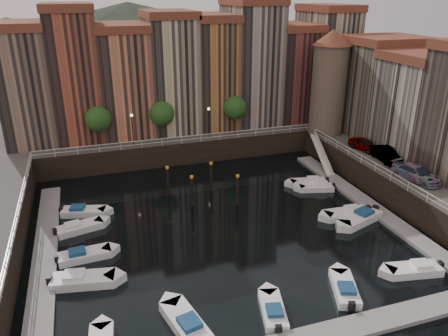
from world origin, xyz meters
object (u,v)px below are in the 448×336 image
object	(u,v)px
boat_left_2	(83,255)
car_a	(364,145)
mooring_pilings	(202,185)
boat_left_1	(82,280)
car_b	(386,155)
car_c	(416,174)
corner_tower	(329,81)
gangway	(322,153)

from	to	relation	value
boat_left_2	car_a	size ratio (longest dim) A/B	1.08
mooring_pilings	boat_left_1	xyz separation A→B (m)	(-13.03, -11.70, -1.25)
boat_left_2	car_b	xyz separation A→B (m)	(33.98, 4.94, 3.43)
mooring_pilings	car_b	world-z (taller)	car_b
mooring_pilings	car_b	size ratio (longest dim) A/B	1.45
boat_left_2	car_c	distance (m)	33.61
mooring_pilings	car_a	xyz separation A→B (m)	(21.00, 0.77, 2.09)
corner_tower	mooring_pilings	world-z (taller)	corner_tower
boat_left_1	car_a	distance (m)	36.40
gangway	boat_left_1	xyz separation A→B (m)	(-30.35, -16.09, -1.52)
corner_tower	boat_left_1	xyz separation A→B (m)	(-33.25, -20.59, -9.80)
car_c	car_b	bearing A→B (deg)	71.26
gangway	car_c	bearing A→B (deg)	-75.91
gangway	car_a	xyz separation A→B (m)	(3.69, -3.61, 1.82)
gangway	car_a	distance (m)	5.47
boat_left_2	car_a	bearing A→B (deg)	10.36
boat_left_2	car_b	world-z (taller)	car_b
boat_left_1	car_c	size ratio (longest dim) A/B	0.98
boat_left_2	car_c	size ratio (longest dim) A/B	0.87
mooring_pilings	boat_left_1	bearing A→B (deg)	-138.08
car_a	car_b	size ratio (longest dim) A/B	0.91
boat_left_1	car_c	world-z (taller)	car_c
gangway	car_c	size ratio (longest dim) A/B	1.54
corner_tower	boat_left_1	distance (m)	40.31
gangway	car_b	size ratio (longest dim) A/B	1.74
mooring_pilings	car_c	xyz separation A→B (m)	(20.61, -8.78, 2.13)
corner_tower	gangway	distance (m)	9.86
gangway	mooring_pilings	size ratio (longest dim) A/B	1.20
gangway	boat_left_2	distance (m)	32.63
corner_tower	boat_left_2	bearing A→B (deg)	-152.82
gangway	car_a	world-z (taller)	car_a
boat_left_1	gangway	bearing A→B (deg)	38.45
mooring_pilings	car_c	distance (m)	22.51
corner_tower	car_a	distance (m)	10.40
boat_left_2	mooring_pilings	bearing A→B (deg)	27.93
car_b	car_a	bearing A→B (deg)	99.37
boat_left_1	car_c	distance (m)	33.94
mooring_pilings	car_b	xyz separation A→B (m)	(21.17, -3.14, 2.14)
car_b	gangway	bearing A→B (deg)	124.04
gangway	mooring_pilings	xyz separation A→B (m)	(-17.31, -4.38, -0.27)
mooring_pilings	boat_left_2	size ratio (longest dim) A/B	1.48
mooring_pilings	car_a	bearing A→B (deg)	2.10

